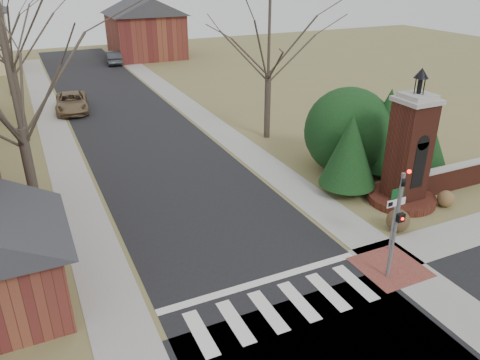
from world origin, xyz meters
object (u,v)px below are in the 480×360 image
traffic_signal_pole (397,216)px  distant_car (114,57)px  brick_gate_monument (408,161)px  pickup_truck (72,102)px  sign_post (395,207)px

traffic_signal_pole → distant_car: bearing=91.2°
brick_gate_monument → traffic_signal_pole: bearing=-136.8°
pickup_truck → distant_car: distant_car is taller
pickup_truck → brick_gate_monument: bearing=-55.0°
sign_post → pickup_truck: size_ratio=0.54×
brick_gate_monument → pickup_truck: (-12.40, 22.71, -1.46)m
traffic_signal_pole → pickup_truck: size_ratio=0.88×
traffic_signal_pole → brick_gate_monument: size_ratio=0.69×
pickup_truck → distant_car: 18.94m
pickup_truck → distant_car: bearing=75.3°
traffic_signal_pole → sign_post: bearing=47.6°
traffic_signal_pole → distant_car: 44.86m
traffic_signal_pole → distant_car: traffic_signal_pole is taller
brick_gate_monument → pickup_truck: size_ratio=1.27×
brick_gate_monument → distant_car: (-5.60, 40.39, -1.42)m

